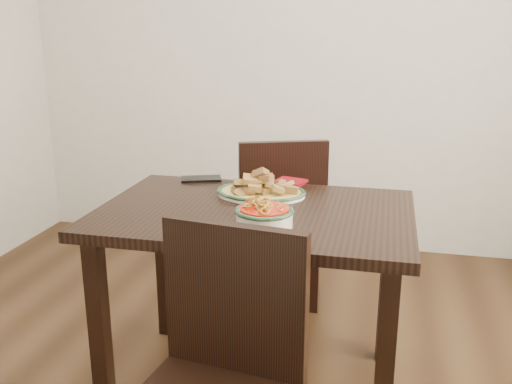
% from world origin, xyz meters
% --- Properties ---
extents(wall_back, '(3.50, 0.10, 2.60)m').
position_xyz_m(wall_back, '(0.00, 1.75, 1.30)').
color(wall_back, beige).
rests_on(wall_back, ground).
extents(dining_table, '(1.15, 0.77, 0.75)m').
position_xyz_m(dining_table, '(0.12, 0.13, 0.65)').
color(dining_table, black).
rests_on(dining_table, ground).
extents(chair_far, '(0.54, 0.54, 0.89)m').
position_xyz_m(chair_far, '(0.08, 0.82, 0.50)').
color(chair_far, black).
rests_on(chair_far, ground).
extents(chair_near, '(0.47, 0.47, 0.89)m').
position_xyz_m(chair_near, '(0.18, -0.53, 0.50)').
color(chair_near, black).
rests_on(chair_near, ground).
extents(fish_plate, '(0.35, 0.27, 0.11)m').
position_xyz_m(fish_plate, '(0.10, 0.31, 0.79)').
color(fish_plate, beige).
rests_on(fish_plate, dining_table).
extents(noodle_bowl, '(0.20, 0.20, 0.08)m').
position_xyz_m(noodle_bowl, '(0.19, -0.04, 0.79)').
color(noodle_bowl, beige).
rests_on(noodle_bowl, dining_table).
extents(smartphone, '(0.19, 0.15, 0.01)m').
position_xyz_m(smartphone, '(-0.20, 0.48, 0.76)').
color(smartphone, black).
rests_on(smartphone, dining_table).
extents(napkin, '(0.15, 0.13, 0.01)m').
position_xyz_m(napkin, '(0.19, 0.52, 0.76)').
color(napkin, maroon).
rests_on(napkin, dining_table).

